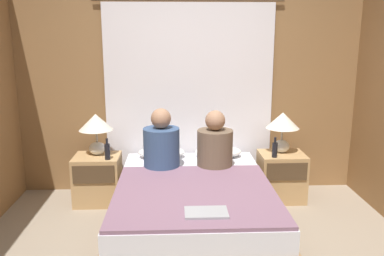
# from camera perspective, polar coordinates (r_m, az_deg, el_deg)

# --- Properties ---
(wall_back) EXTENTS (3.96, 0.06, 2.50)m
(wall_back) POSITION_cam_1_polar(r_m,az_deg,el_deg) (4.65, -0.44, 6.31)
(wall_back) COLOR olive
(wall_back) RESTS_ON ground_plane
(curtain_panel) EXTENTS (2.08, 0.02, 2.16)m
(curtain_panel) POSITION_cam_1_polar(r_m,az_deg,el_deg) (4.61, -0.41, 4.11)
(curtain_panel) COLOR white
(curtain_panel) RESTS_ON ground_plane
(bed) EXTENTS (1.43, 1.99, 0.46)m
(bed) POSITION_cam_1_polar(r_m,az_deg,el_deg) (3.84, 0.20, -11.01)
(bed) COLOR #99754C
(bed) RESTS_ON ground_plane
(nightstand_left) EXTENTS (0.49, 0.42, 0.52)m
(nightstand_left) POSITION_cam_1_polar(r_m,az_deg,el_deg) (4.54, -13.08, -7.00)
(nightstand_left) COLOR tan
(nightstand_left) RESTS_ON ground_plane
(nightstand_right) EXTENTS (0.49, 0.42, 0.52)m
(nightstand_right) POSITION_cam_1_polar(r_m,az_deg,el_deg) (4.62, 12.42, -6.64)
(nightstand_right) COLOR tan
(nightstand_right) RESTS_ON ground_plane
(lamp_left) EXTENTS (0.36, 0.36, 0.45)m
(lamp_left) POSITION_cam_1_polar(r_m,az_deg,el_deg) (4.44, -13.33, 0.25)
(lamp_left) COLOR silver
(lamp_left) RESTS_ON nightstand_left
(lamp_right) EXTENTS (0.36, 0.36, 0.45)m
(lamp_right) POSITION_cam_1_polar(r_m,az_deg,el_deg) (4.51, 12.59, 0.49)
(lamp_right) COLOR silver
(lamp_right) RESTS_ON nightstand_right
(pillow_left) EXTENTS (0.51, 0.30, 0.12)m
(pillow_left) POSITION_cam_1_polar(r_m,az_deg,el_deg) (4.49, -4.30, -3.44)
(pillow_left) COLOR white
(pillow_left) RESTS_ON bed
(pillow_right) EXTENTS (0.51, 0.30, 0.12)m
(pillow_right) POSITION_cam_1_polar(r_m,az_deg,el_deg) (4.52, 3.71, -3.34)
(pillow_right) COLOR white
(pillow_right) RESTS_ON bed
(blanket_on_bed) EXTENTS (1.37, 1.37, 0.03)m
(blanket_on_bed) POSITION_cam_1_polar(r_m,az_deg,el_deg) (3.49, 0.42, -9.14)
(blanket_on_bed) COLOR slate
(blanket_on_bed) RESTS_ON bed
(person_left_in_bed) EXTENTS (0.36, 0.36, 0.62)m
(person_left_in_bed) POSITION_cam_1_polar(r_m,az_deg,el_deg) (4.09, -4.31, -2.35)
(person_left_in_bed) COLOR #38517A
(person_left_in_bed) RESTS_ON bed
(person_right_in_bed) EXTENTS (0.36, 0.36, 0.59)m
(person_right_in_bed) POSITION_cam_1_polar(r_m,az_deg,el_deg) (4.11, 3.23, -2.41)
(person_right_in_bed) COLOR brown
(person_right_in_bed) RESTS_ON bed
(beer_bottle_on_left_stand) EXTENTS (0.06, 0.06, 0.22)m
(beer_bottle_on_left_stand) POSITION_cam_1_polar(r_m,az_deg,el_deg) (4.30, -11.80, -3.19)
(beer_bottle_on_left_stand) COLOR black
(beer_bottle_on_left_stand) RESTS_ON nightstand_left
(beer_bottle_on_right_stand) EXTENTS (0.06, 0.06, 0.22)m
(beer_bottle_on_right_stand) POSITION_cam_1_polar(r_m,az_deg,el_deg) (4.37, 11.54, -2.96)
(beer_bottle_on_right_stand) COLOR black
(beer_bottle_on_right_stand) RESTS_ON nightstand_right
(laptop_on_bed) EXTENTS (0.32, 0.21, 0.02)m
(laptop_on_bed) POSITION_cam_1_polar(r_m,az_deg,el_deg) (3.08, 2.01, -11.77)
(laptop_on_bed) COLOR #9EA0A5
(laptop_on_bed) RESTS_ON blanket_on_bed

